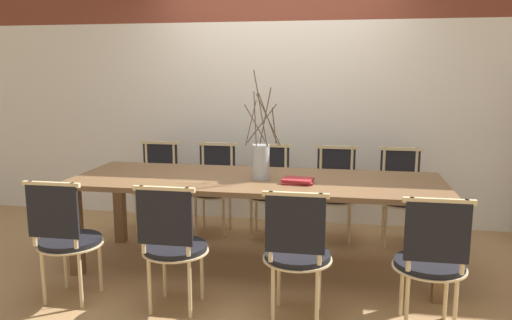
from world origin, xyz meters
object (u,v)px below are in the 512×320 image
at_px(dining_table, 256,188).
at_px(chair_far_center, 269,188).
at_px(book_stack, 298,181).
at_px(vase_centerpiece, 261,160).
at_px(chair_near_center, 297,250).

xyz_separation_m(dining_table, chair_far_center, (-0.02, 0.84, -0.19)).
bearing_deg(book_stack, dining_table, 162.58).
distance_m(dining_table, book_stack, 0.37).
height_order(dining_table, book_stack, book_stack).
distance_m(dining_table, vase_centerpiece, 0.24).
bearing_deg(chair_near_center, chair_far_center, 104.64).
relative_size(chair_near_center, vase_centerpiece, 1.04).
distance_m(vase_centerpiece, book_stack, 0.34).
height_order(chair_near_center, chair_far_center, same).
distance_m(chair_far_center, book_stack, 1.06).
xyz_separation_m(chair_near_center, vase_centerpiece, (-0.37, 0.82, 0.43)).
xyz_separation_m(chair_far_center, vase_centerpiece, (0.07, -0.86, 0.43)).
height_order(chair_far_center, book_stack, chair_far_center).
bearing_deg(chair_near_center, dining_table, 116.29).
relative_size(chair_near_center, book_stack, 3.52).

